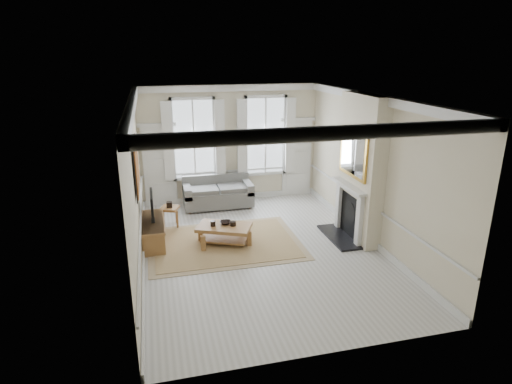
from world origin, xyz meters
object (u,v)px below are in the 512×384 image
object	(u,v)px
side_table	(170,211)
coffee_table	(224,229)
sofa	(218,194)
tv_stand	(153,232)

from	to	relation	value
side_table	coffee_table	size ratio (longest dim) A/B	0.39
sofa	side_table	world-z (taller)	sofa
coffee_table	side_table	bearing A→B (deg)	154.46
side_table	tv_stand	bearing A→B (deg)	-115.36
tv_stand	sofa	bearing A→B (deg)	48.60
tv_stand	side_table	bearing A→B (deg)	64.64
sofa	side_table	size ratio (longest dim) A/B	3.54
tv_stand	coffee_table	bearing A→B (deg)	-16.18
sofa	tv_stand	world-z (taller)	sofa
sofa	coffee_table	size ratio (longest dim) A/B	1.39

